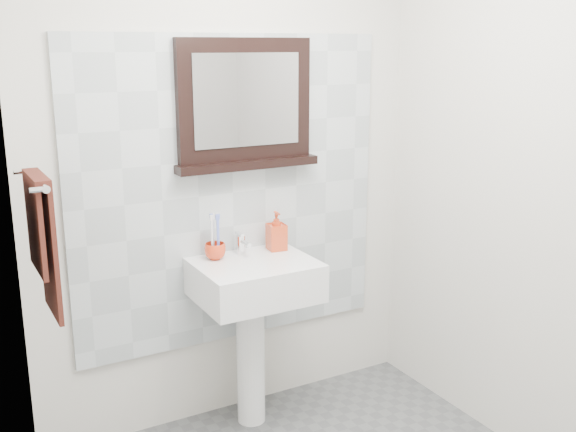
% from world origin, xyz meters
% --- Properties ---
extents(back_wall, '(2.00, 0.01, 2.50)m').
position_xyz_m(back_wall, '(0.00, 1.10, 1.25)').
color(back_wall, silver).
rests_on(back_wall, ground).
extents(left_wall, '(0.01, 2.20, 2.50)m').
position_xyz_m(left_wall, '(-1.00, 0.00, 1.25)').
color(left_wall, silver).
rests_on(left_wall, ground).
extents(right_wall, '(0.01, 2.20, 2.50)m').
position_xyz_m(right_wall, '(1.00, 0.00, 1.25)').
color(right_wall, silver).
rests_on(right_wall, ground).
extents(splashback, '(1.60, 0.02, 1.50)m').
position_xyz_m(splashback, '(0.00, 1.09, 1.15)').
color(splashback, '#B3BDC2').
rests_on(splashback, back_wall).
extents(pedestal_sink, '(0.55, 0.44, 0.96)m').
position_xyz_m(pedestal_sink, '(0.01, 0.87, 0.68)').
color(pedestal_sink, white).
rests_on(pedestal_sink, ground).
extents(toothbrush_cup, '(0.12, 0.12, 0.08)m').
position_xyz_m(toothbrush_cup, '(-0.14, 0.99, 0.90)').
color(toothbrush_cup, red).
rests_on(toothbrush_cup, pedestal_sink).
extents(toothbrushes, '(0.05, 0.04, 0.21)m').
position_xyz_m(toothbrushes, '(-0.14, 0.99, 0.98)').
color(toothbrushes, white).
rests_on(toothbrushes, toothbrush_cup).
extents(soap_dispenser, '(0.10, 0.10, 0.19)m').
position_xyz_m(soap_dispenser, '(0.19, 0.98, 0.96)').
color(soap_dispenser, red).
rests_on(soap_dispenser, pedestal_sink).
extents(framed_mirror, '(0.72, 0.11, 0.61)m').
position_xyz_m(framed_mirror, '(0.06, 1.06, 1.56)').
color(framed_mirror, black).
rests_on(framed_mirror, back_wall).
extents(towel_bar, '(0.07, 0.40, 0.03)m').
position_xyz_m(towel_bar, '(-0.95, 0.73, 1.37)').
color(towel_bar, silver).
rests_on(towel_bar, left_wall).
extents(hand_towel, '(0.06, 0.30, 0.55)m').
position_xyz_m(hand_towel, '(-0.94, 0.73, 1.16)').
color(hand_towel, '#33130E').
rests_on(hand_towel, towel_bar).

